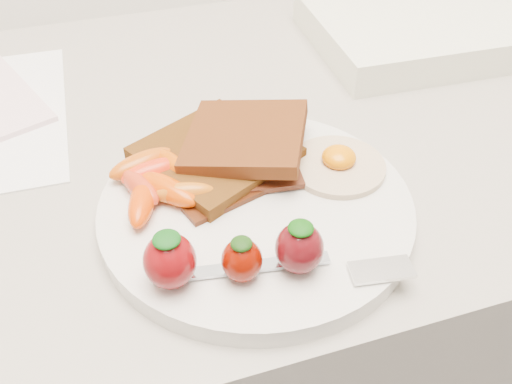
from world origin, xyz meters
name	(u,v)px	position (x,y,z in m)	size (l,w,h in m)	color
counter	(238,354)	(0.00, 1.70, 0.45)	(2.00, 0.60, 0.90)	gray
plate	(256,208)	(-0.02, 1.55, 0.91)	(0.27, 0.27, 0.02)	silver
toast_lower	(215,154)	(-0.04, 1.61, 0.93)	(0.12, 0.12, 0.01)	black
toast_upper	(245,137)	(-0.01, 1.61, 0.94)	(0.11, 0.11, 0.01)	#3E2108
fried_egg	(338,164)	(0.07, 1.57, 0.92)	(0.10, 0.10, 0.02)	white
bacon_strips	(241,186)	(-0.03, 1.57, 0.92)	(0.11, 0.08, 0.01)	black
baby_carrots	(156,181)	(-0.10, 1.59, 0.93)	(0.09, 0.10, 0.02)	red
strawberries	(232,255)	(-0.06, 1.47, 0.94)	(0.13, 0.05, 0.05)	#70060A
fork	(312,268)	(0.00, 1.46, 0.92)	(0.17, 0.06, 0.00)	silver
appliance	(420,28)	(0.28, 1.80, 0.92)	(0.27, 0.22, 0.04)	white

